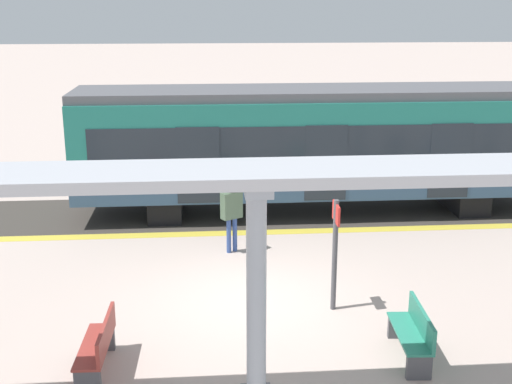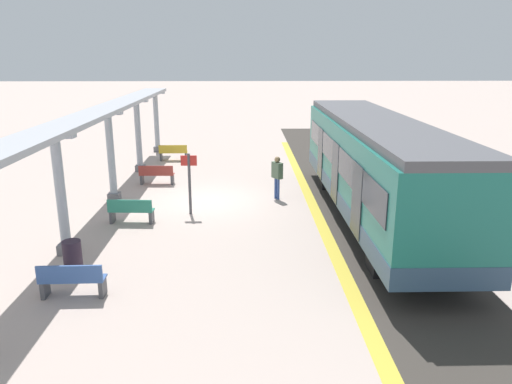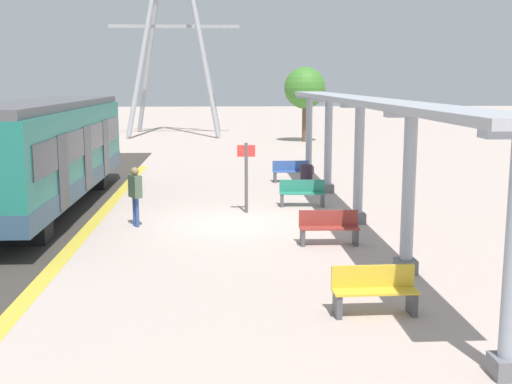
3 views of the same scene
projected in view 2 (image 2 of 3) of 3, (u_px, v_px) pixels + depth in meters
ground_plane at (209, 201)px, 19.04m from camera, size 176.00×176.00×0.00m
tactile_edge_strip at (311, 200)px, 19.12m from camera, size 0.38×26.17×0.01m
trackbed at (356, 200)px, 19.16m from camera, size 3.20×38.17×0.01m
train_near_carriage at (374, 168)px, 16.46m from camera, size 2.65×13.27×3.48m
canopy_pillar_nearest at (156, 122)px, 28.24m from camera, size 1.10×0.44×3.47m
canopy_pillar_second at (138, 135)px, 23.42m from camera, size 1.10×0.44×3.47m
canopy_pillar_third at (111, 156)px, 18.64m from camera, size 1.10×0.44×3.47m
canopy_pillar_fourth at (61, 195)px, 13.55m from camera, size 1.10×0.44×3.47m
canopy_beam at (105, 110)px, 17.92m from camera, size 1.20×21.24×0.16m
bench_near_end at (131, 211)px, 16.41m from camera, size 1.52×0.52×0.86m
bench_mid_platform at (173, 152)px, 26.15m from camera, size 1.51×0.48×0.86m
bench_far_end at (72, 280)px, 11.38m from camera, size 1.51×0.47×0.86m
bench_extra_slot at (157, 175)px, 21.35m from camera, size 1.51×0.48×0.86m
trash_bin at (73, 257)px, 12.70m from camera, size 0.48×0.48×0.88m
platform_info_sign at (189, 178)px, 17.15m from camera, size 0.56×0.10×2.20m
passenger_waiting_near_edge at (277, 173)px, 19.04m from camera, size 0.44×0.54×1.70m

